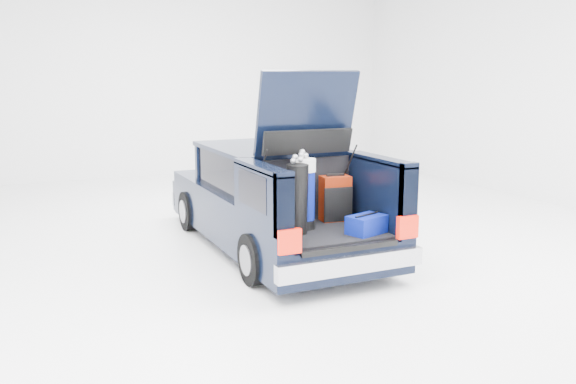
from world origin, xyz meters
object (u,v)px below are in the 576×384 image
red_suitcase (335,199)px  blue_duffel (367,224)px  car (270,200)px  black_golf_bag (297,199)px  blue_golf_bag (304,193)px

red_suitcase → blue_duffel: 0.73m
car → black_golf_bag: bearing=-102.0°
red_suitcase → black_golf_bag: size_ratio=0.66×
blue_golf_bag → blue_duffel: 0.83m
car → black_golf_bag: 1.67m
red_suitcase → blue_golf_bag: size_ratio=0.63×
car → black_golf_bag: car is taller
car → red_suitcase: bearing=-72.4°
car → black_golf_bag: (-0.34, -1.60, 0.34)m
blue_duffel → blue_golf_bag: bearing=118.8°
blue_golf_bag → car: bearing=108.1°
car → red_suitcase: 1.28m
car → blue_golf_bag: 1.45m
red_suitcase → black_golf_bag: (-0.72, -0.39, 0.13)m
car → blue_golf_bag: car is taller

